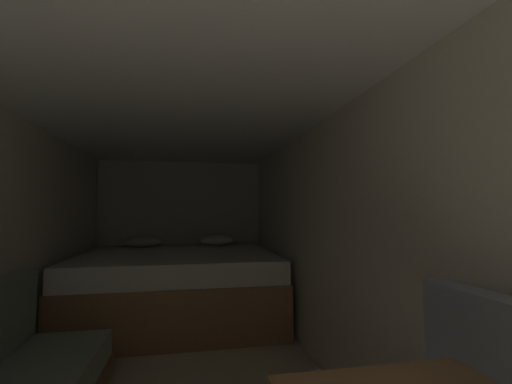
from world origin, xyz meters
name	(u,v)px	position (x,y,z in m)	size (l,w,h in m)	color
wall_back	(181,229)	(0.00, 4.60, 0.98)	(2.40, 0.05, 1.97)	beige
wall_right	(331,246)	(1.18, 1.97, 0.98)	(0.05, 5.22, 1.97)	beige
ceiling_slab	(173,106)	(0.00, 1.97, 1.99)	(2.40, 5.22, 0.05)	white
bed	(178,286)	(0.00, 3.60, 0.39)	(2.18, 1.86, 0.91)	#9E7247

